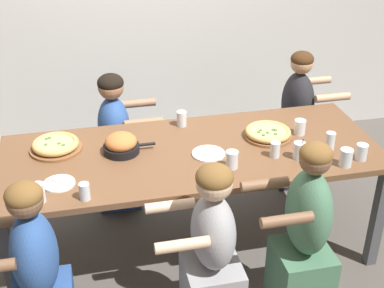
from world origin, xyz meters
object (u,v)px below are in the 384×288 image
at_px(cocktail_glass_blue, 299,151).
at_px(drinking_glass_c, 346,159).
at_px(drinking_glass_f, 330,142).
at_px(drinking_glass_i, 232,161).
at_px(drinking_glass_b, 362,152).
at_px(diner_near_left, 39,283).
at_px(drinking_glass_e, 85,192).
at_px(drinking_glass_h, 300,128).
at_px(diner_near_center, 212,257).
at_px(diner_near_midright, 304,241).
at_px(pizza_board_main, 268,133).
at_px(drinking_glass_g, 39,194).
at_px(empty_plate_a, 208,154).
at_px(pizza_board_second, 56,145).
at_px(empty_plate_b, 59,183).
at_px(skillet_bowl, 121,144).
at_px(drinking_glass_d, 275,150).
at_px(diner_far_midleft, 116,147).
at_px(diner_far_right, 296,125).
at_px(drinking_glass_a, 182,119).

xyz_separation_m(cocktail_glass_blue, drinking_glass_c, (0.24, -0.15, 0.00)).
xyz_separation_m(drinking_glass_f, drinking_glass_i, (-0.68, -0.08, -0.00)).
xyz_separation_m(drinking_glass_b, diner_near_left, (-1.99, -0.36, -0.34)).
xyz_separation_m(drinking_glass_e, drinking_glass_h, (1.46, 0.46, 0.00)).
bearing_deg(diner_near_center, drinking_glass_h, -46.60).
xyz_separation_m(diner_near_midright, diner_near_left, (-1.49, 0.00, -0.01)).
relative_size(pizza_board_main, drinking_glass_h, 3.09).
bearing_deg(diner_near_left, drinking_glass_h, -66.38).
xyz_separation_m(pizza_board_main, drinking_glass_g, (-1.49, -0.44, 0.02)).
distance_m(drinking_glass_h, drinking_glass_i, 0.66).
distance_m(empty_plate_a, drinking_glass_g, 1.08).
xyz_separation_m(pizza_board_second, empty_plate_b, (0.02, -0.42, -0.03)).
distance_m(drinking_glass_e, drinking_glass_i, 0.90).
bearing_deg(skillet_bowl, drinking_glass_g, -138.17).
bearing_deg(drinking_glass_d, drinking_glass_e, -169.92).
bearing_deg(drinking_glass_g, drinking_glass_d, 7.17).
bearing_deg(diner_near_midright, pizza_board_main, -2.49).
bearing_deg(diner_near_left, pizza_board_second, -7.84).
distance_m(drinking_glass_b, drinking_glass_h, 0.47).
distance_m(drinking_glass_g, diner_near_left, 0.48).
height_order(empty_plate_a, drinking_glass_d, drinking_glass_d).
height_order(empty_plate_b, drinking_glass_h, drinking_glass_h).
bearing_deg(drinking_glass_e, drinking_glass_i, 9.13).
bearing_deg(drinking_glass_h, pizza_board_main, 177.97).
distance_m(drinking_glass_f, diner_far_midleft, 1.62).
xyz_separation_m(drinking_glass_e, diner_far_midleft, (0.26, 1.10, -0.34)).
relative_size(diner_far_right, diner_near_center, 1.04).
relative_size(drinking_glass_c, diner_near_center, 0.10).
xyz_separation_m(drinking_glass_a, drinking_glass_h, (0.76, -0.30, -0.00)).
height_order(skillet_bowl, drinking_glass_b, skillet_bowl).
distance_m(empty_plate_a, diner_near_left, 1.28).
bearing_deg(drinking_glass_i, diner_near_left, -159.22).
relative_size(skillet_bowl, drinking_glass_i, 2.99).
distance_m(empty_plate_a, diner_far_right, 1.25).
relative_size(drinking_glass_d, drinking_glass_g, 0.88).
relative_size(drinking_glass_d, drinking_glass_f, 0.84).
distance_m(empty_plate_a, diner_near_midright, 0.80).
bearing_deg(pizza_board_second, empty_plate_b, -87.78).
distance_m(empty_plate_b, diner_near_center, 0.98).
height_order(empty_plate_b, cocktail_glass_blue, cocktail_glass_blue).
xyz_separation_m(cocktail_glass_blue, drinking_glass_g, (-1.58, -0.13, 0.00)).
bearing_deg(drinking_glass_a, diner_far_right, 18.19).
bearing_deg(drinking_glass_d, diner_far_midleft, 136.62).
height_order(empty_plate_a, drinking_glass_a, drinking_glass_a).
xyz_separation_m(drinking_glass_a, drinking_glass_e, (-0.71, -0.76, -0.00)).
height_order(drinking_glass_c, drinking_glass_h, drinking_glass_c).
distance_m(pizza_board_main, pizza_board_second, 1.40).
bearing_deg(diner_near_midright, pizza_board_second, 56.49).
bearing_deg(diner_near_center, empty_plate_a, -12.07).
distance_m(pizza_board_second, drinking_glass_a, 0.88).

